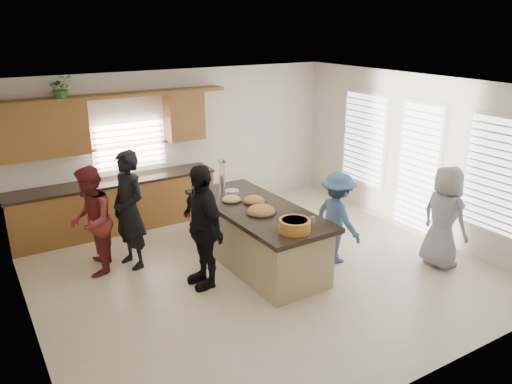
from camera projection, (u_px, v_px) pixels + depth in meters
floor at (261, 269)px, 7.73m from camera, size 6.50×6.50×0.00m
room_shell at (261, 150)px, 7.11m from camera, size 6.52×6.02×2.81m
back_cabinetry at (111, 182)px, 8.92m from camera, size 4.08×0.66×2.46m
right_wall_glazing at (420, 159)px, 8.76m from camera, size 0.06×4.00×2.25m
island at (257, 237)px, 7.79m from camera, size 1.22×2.73×0.95m
platter_front at (261, 211)px, 7.38m from camera, size 0.46×0.46×0.19m
platter_mid at (254, 201)px, 7.82m from camera, size 0.37×0.37×0.15m
platter_back at (231, 200)px, 7.87m from camera, size 0.32×0.32×0.13m
salad_bowl at (295, 225)px, 6.72m from camera, size 0.43×0.43×0.17m
clear_cup at (313, 220)px, 7.00m from camera, size 0.07×0.07×0.10m
plate_stack at (232, 192)px, 8.23m from camera, size 0.22×0.22×0.06m
flower_vase at (222, 171)px, 8.58m from camera, size 0.14×0.14×0.45m
potted_plant at (61, 88)px, 8.12m from camera, size 0.38×0.33×0.42m
woman_left_back at (129, 210)px, 7.58m from camera, size 0.61×0.77×1.85m
woman_left_mid at (91, 221)px, 7.40m from camera, size 0.86×0.97×1.67m
woman_left_front at (202, 226)px, 7.03m from camera, size 0.47×1.07×1.81m
woman_right_back at (337, 218)px, 7.79m from camera, size 0.57×0.96×1.47m
woman_right_front at (444, 217)px, 7.62m from camera, size 0.54×0.80×1.62m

